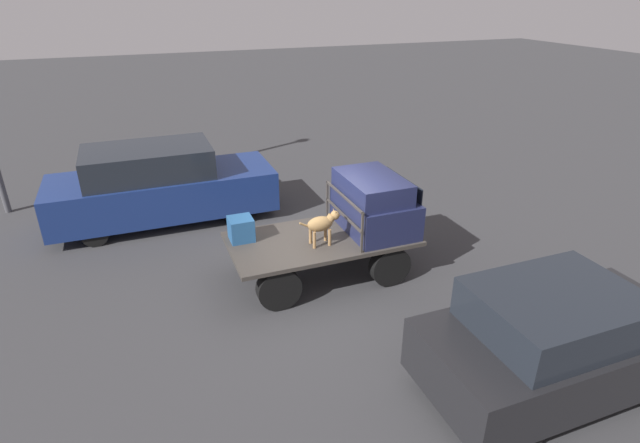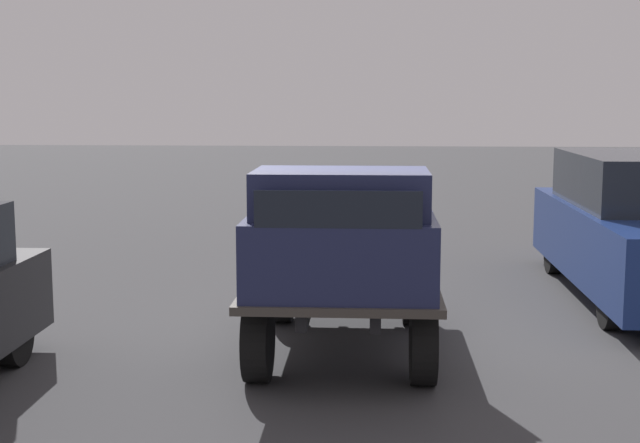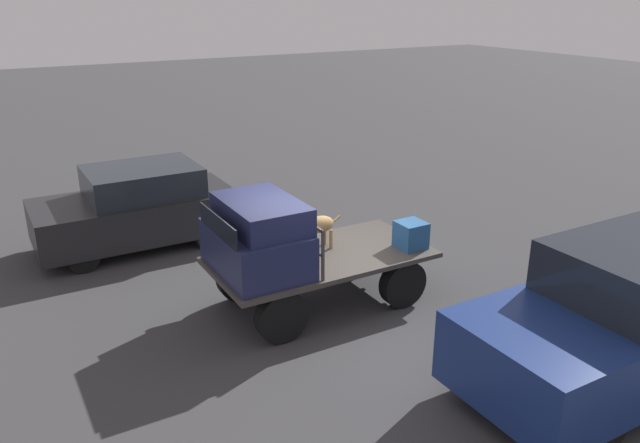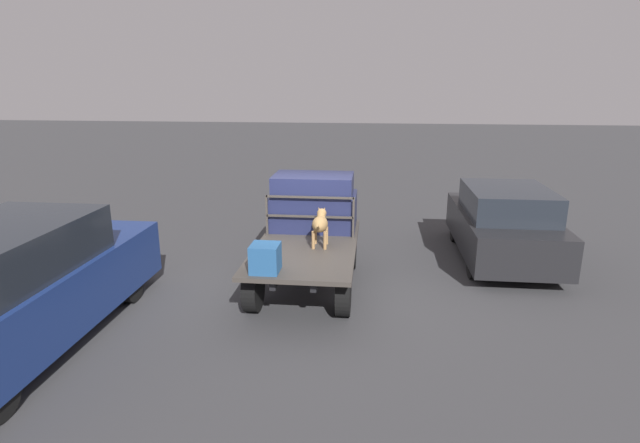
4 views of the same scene
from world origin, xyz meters
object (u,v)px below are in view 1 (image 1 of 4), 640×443
Objects in this scene: flatbed_truck at (322,249)px; cargo_crate at (241,229)px; parked_sedan at (556,340)px; dog at (323,224)px; parked_pickup_far at (160,185)px.

flatbed_truck is 7.99× the size of cargo_crate.
parked_sedan is at bearing -64.15° from flatbed_truck.
dog is 1.84× the size of cargo_crate.
flatbed_truck is 4.83m from parked_pickup_far.
flatbed_truck is 1.65m from cargo_crate.
parked_pickup_far reaches higher than cargo_crate.
cargo_crate is at bearing 162.61° from flatbed_truck.
dog is at bearing -27.59° from cargo_crate.
cargo_crate is 0.11× the size of parked_sedan.
parked_sedan is (2.08, -3.85, -0.48)m from dog.
dog is at bearing 110.02° from parked_sedan.
parked_sedan is 0.74× the size of parked_pickup_far.
parked_pickup_far is at bearing 124.93° from flatbed_truck.
parked_pickup_far is at bearing 105.15° from dog.
parked_pickup_far is (-2.67, 4.22, -0.37)m from dog.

